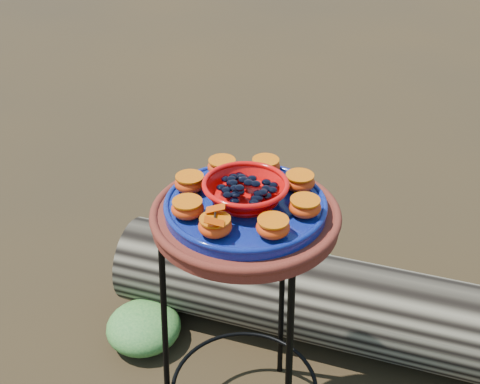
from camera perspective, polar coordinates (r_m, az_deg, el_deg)
The scene contains 17 objects.
plant_stand at distance 1.60m, azimuth 0.45°, elevation -13.31°, with size 0.44×0.44×0.70m, color black, non-canonical shape.
terracotta_saucer at distance 1.36m, azimuth 0.52°, elevation -2.41°, with size 0.42×0.42×0.03m, color #461C11.
cobalt_plate at distance 1.35m, azimuth 0.52°, elevation -1.39°, with size 0.36×0.36×0.02m, color #060044.
red_bowl at distance 1.33m, azimuth 0.53°, elevation -0.05°, with size 0.18×0.18×0.05m, color red, non-canonical shape.
glass_gems at distance 1.31m, azimuth 0.54°, elevation 1.33°, with size 0.14×0.14×0.02m, color black, non-canonical shape.
orange_half_0 at distance 1.23m, azimuth -2.37°, elevation -3.26°, with size 0.07×0.07×0.04m, color #BC3413.
orange_half_1 at distance 1.23m, azimuth 3.14°, elevation -3.37°, with size 0.07×0.07×0.04m, color #BC3413.
orange_half_2 at distance 1.30m, azimuth 6.16°, elevation -1.42°, with size 0.07×0.07×0.04m, color #BC3413.
orange_half_3 at distance 1.38m, azimuth 5.67°, elevation 0.96°, with size 0.07×0.07×0.04m, color #BC3413.
orange_half_4 at distance 1.44m, azimuth 2.44°, elevation 2.44°, with size 0.07×0.07×0.04m, color #BC3413.
orange_half_5 at distance 1.44m, azimuth -1.71°, elevation 2.40°, with size 0.07×0.07×0.04m, color #BC3413.
orange_half_6 at distance 1.38m, azimuth -4.78°, elevation 0.83°, with size 0.07×0.07×0.04m, color #BC3413.
orange_half_7 at distance 1.29m, azimuth -4.99°, elevation -1.57°, with size 0.07×0.07×0.04m, color #BC3413.
butterfly at distance 1.21m, azimuth -2.40°, elevation -2.22°, with size 0.09×0.05×0.02m, color #B93500, non-canonical shape.
driftwood_log at distance 2.01m, azimuth 10.63°, elevation -10.58°, with size 1.58×0.41×0.30m, color black, non-canonical shape.
foliage_left at distance 2.06m, azimuth -9.13°, elevation -12.41°, with size 0.25×0.25×0.12m, color #205A22.
foliage_back at distance 2.23m, azimuth 5.91°, elevation -7.54°, with size 0.30×0.30×0.15m, color #205A22.
Camera 1 is at (0.57, -0.97, 1.49)m, focal length 45.00 mm.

